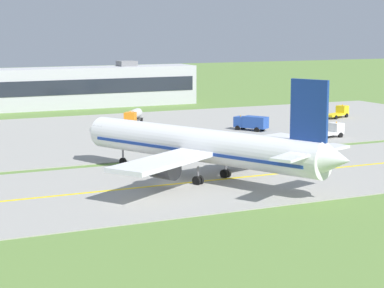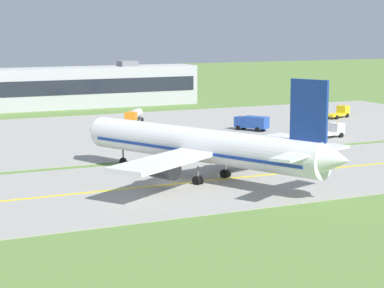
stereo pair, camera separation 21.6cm
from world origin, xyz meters
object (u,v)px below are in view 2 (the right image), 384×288
(service_truck_baggage, at_px, (134,116))
(service_truck_fuel, at_px, (331,131))
(service_truck_pushback, at_px, (252,122))
(airplane_lead, at_px, (202,146))
(service_truck_catering, at_px, (340,112))

(service_truck_baggage, bearing_deg, service_truck_fuel, -52.81)
(service_truck_fuel, xyz_separation_m, service_truck_pushback, (-7.81, 12.59, 0.35))
(airplane_lead, xyz_separation_m, service_truck_baggage, (10.61, 50.97, -2.60))
(airplane_lead, distance_m, service_truck_catering, 65.70)
(airplane_lead, bearing_deg, service_truck_catering, 39.27)
(service_truck_catering, bearing_deg, service_truck_baggage, 166.81)
(service_truck_catering, bearing_deg, service_truck_pushback, -161.52)
(service_truck_baggage, relative_size, service_truck_catering, 0.90)
(airplane_lead, xyz_separation_m, service_truck_catering, (50.81, 41.55, -2.95))
(airplane_lead, distance_m, service_truck_pushback, 42.15)
(service_truck_catering, relative_size, service_truck_pushback, 1.08)
(airplane_lead, xyz_separation_m, service_truck_pushback, (25.84, 33.20, -2.60))
(airplane_lead, bearing_deg, service_truck_pushback, 52.11)
(service_truck_fuel, bearing_deg, service_truck_catering, 50.65)
(service_truck_fuel, bearing_deg, service_truck_pushback, 121.82)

